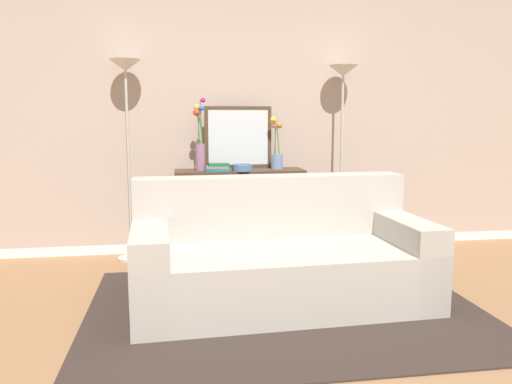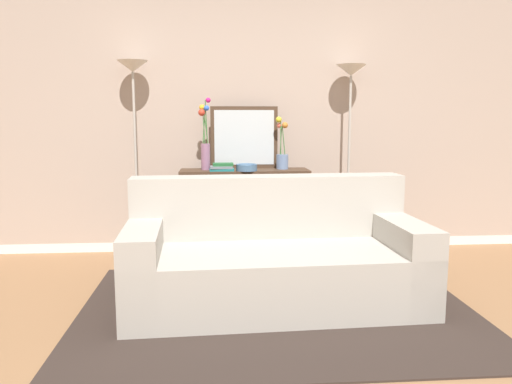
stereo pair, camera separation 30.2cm
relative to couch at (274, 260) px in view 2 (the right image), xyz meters
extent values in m
cube|color=#936B47|center=(-0.03, -0.80, -0.32)|extent=(16.00, 16.00, 0.02)
cube|color=white|center=(-0.03, 1.56, -0.26)|extent=(12.00, 0.15, 0.09)
cube|color=#B29E8E|center=(-0.03, 1.56, 1.05)|extent=(12.00, 0.14, 2.53)
cube|color=#332823|center=(0.00, -0.16, -0.30)|extent=(2.68, 2.01, 0.01)
cube|color=#ADA89E|center=(0.00, -0.06, -0.10)|extent=(2.08, 1.05, 0.42)
cube|color=#ADA89E|center=(-0.01, 0.29, 0.34)|extent=(2.05, 0.34, 0.46)
cube|color=#ADA89E|center=(-0.90, -0.10, -0.01)|extent=(0.28, 0.98, 0.60)
cube|color=#ADA89E|center=(0.90, -0.03, -0.01)|extent=(0.28, 0.98, 0.60)
cube|color=#473323|center=(-0.14, 1.19, 0.52)|extent=(1.19, 0.36, 0.03)
cube|color=#473323|center=(-0.14, 1.19, -0.16)|extent=(1.10, 0.30, 0.01)
cube|color=#473323|center=(-0.71, 1.03, 0.10)|extent=(0.05, 0.05, 0.81)
cube|color=#473323|center=(0.43, 1.03, 0.10)|extent=(0.05, 0.05, 0.81)
cube|color=#473323|center=(-0.71, 1.34, 0.10)|extent=(0.05, 0.05, 0.81)
cube|color=#473323|center=(0.43, 1.34, 0.10)|extent=(0.05, 0.05, 0.81)
cylinder|color=#B7B2A8|center=(-1.15, 1.29, -0.30)|extent=(0.26, 0.26, 0.02)
cylinder|color=#B7B2A8|center=(-1.15, 1.29, 0.57)|extent=(0.02, 0.02, 1.70)
cone|color=silver|center=(-1.15, 1.29, 1.47)|extent=(0.28, 0.28, 0.10)
cylinder|color=#B7B2A8|center=(0.87, 1.29, -0.30)|extent=(0.26, 0.26, 0.02)
cylinder|color=#B7B2A8|center=(0.87, 1.29, 0.56)|extent=(0.02, 0.02, 1.68)
cone|color=silver|center=(0.87, 1.29, 1.45)|extent=(0.28, 0.28, 0.10)
cube|color=#473323|center=(-0.13, 1.34, 0.82)|extent=(0.63, 0.02, 0.58)
cube|color=silver|center=(-0.13, 1.33, 0.82)|extent=(0.56, 0.01, 0.51)
cylinder|color=gray|center=(-0.50, 1.20, 0.65)|extent=(0.08, 0.08, 0.24)
cylinder|color=#3D7538|center=(-0.49, 1.20, 0.97)|extent=(0.02, 0.05, 0.39)
sphere|color=#D81E77|center=(-0.47, 1.19, 1.16)|extent=(0.05, 0.05, 0.05)
cylinder|color=#3D7538|center=(-0.49, 1.19, 0.93)|extent=(0.04, 0.03, 0.32)
sphere|color=blue|center=(-0.48, 1.17, 1.09)|extent=(0.05, 0.05, 0.05)
cylinder|color=#3D7538|center=(-0.51, 1.21, 0.93)|extent=(0.03, 0.04, 0.33)
sphere|color=gold|center=(-0.52, 1.22, 1.10)|extent=(0.05, 0.05, 0.05)
cylinder|color=#3D7538|center=(-0.51, 1.19, 0.91)|extent=(0.03, 0.04, 0.28)
sphere|color=red|center=(-0.53, 1.19, 1.05)|extent=(0.06, 0.06, 0.06)
cylinder|color=#6B84AD|center=(0.22, 1.22, 0.60)|extent=(0.11, 0.11, 0.14)
cylinder|color=#3D7538|center=(0.20, 1.22, 0.83)|extent=(0.01, 0.03, 0.32)
sphere|color=gold|center=(0.18, 1.22, 0.99)|extent=(0.06, 0.06, 0.06)
cylinder|color=#3D7538|center=(0.23, 1.21, 0.80)|extent=(0.04, 0.02, 0.27)
sphere|color=#C8772C|center=(0.23, 1.19, 0.94)|extent=(0.06, 0.06, 0.06)
cylinder|color=#3D7538|center=(0.20, 1.23, 0.80)|extent=(0.02, 0.03, 0.27)
sphere|color=#E1604E|center=(0.19, 1.24, 0.93)|extent=(0.05, 0.05, 0.05)
cylinder|color=#4C7093|center=(-0.13, 1.08, 0.56)|extent=(0.19, 0.19, 0.05)
torus|color=#4C7093|center=(-0.13, 1.08, 0.59)|extent=(0.19, 0.19, 0.01)
cube|color=#1E7075|center=(-0.35, 1.09, 0.54)|extent=(0.22, 0.13, 0.02)
cube|color=slate|center=(-0.36, 1.09, 0.56)|extent=(0.20, 0.13, 0.02)
cube|color=#236033|center=(-0.34, 1.09, 0.59)|extent=(0.19, 0.12, 0.03)
cube|color=slate|center=(-0.61, 1.19, -0.24)|extent=(0.04, 0.14, 0.13)
cube|color=#B77F33|center=(-0.56, 1.19, -0.24)|extent=(0.05, 0.14, 0.13)
cube|color=#6B3360|center=(-0.51, 1.19, -0.26)|extent=(0.05, 0.18, 0.10)
cube|color=tan|center=(-0.46, 1.19, -0.25)|extent=(0.06, 0.15, 0.13)
cube|color=#236033|center=(-0.41, 1.19, -0.25)|extent=(0.04, 0.17, 0.12)
cube|color=silver|center=(-0.36, 1.19, -0.26)|extent=(0.06, 0.16, 0.10)
camera|label=1|loc=(-0.71, -3.44, 1.00)|focal=35.51mm
camera|label=2|loc=(-0.41, -3.47, 1.00)|focal=35.51mm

